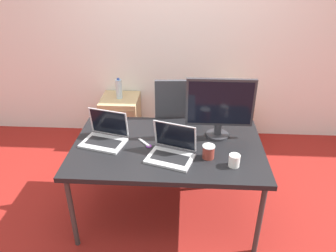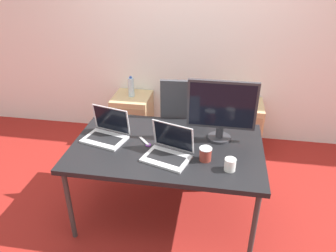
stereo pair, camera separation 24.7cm
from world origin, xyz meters
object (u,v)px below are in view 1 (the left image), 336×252
at_px(monitor, 220,107).
at_px(coffee_cup_brown, 208,152).
at_px(office_chair, 177,134).
at_px(laptop_right, 105,136).
at_px(cabinet_left, 121,119).
at_px(coffee_cup_white, 234,161).
at_px(cabinet_right, 230,122).
at_px(laptop_left, 172,151).
at_px(mouse, 177,139).
at_px(water_bottle, 119,89).

xyz_separation_m(monitor, coffee_cup_brown, (-0.09, -0.33, -0.22)).
height_order(office_chair, coffee_cup_brown, office_chair).
xyz_separation_m(office_chair, laptop_right, (-0.57, -0.68, 0.36)).
height_order(office_chair, cabinet_left, office_chair).
xyz_separation_m(laptop_right, coffee_cup_white, (1.01, -0.28, -0.01)).
relative_size(office_chair, cabinet_right, 1.91).
distance_m(cabinet_right, coffee_cup_white, 1.57).
height_order(cabinet_left, laptop_left, laptop_left).
distance_m(laptop_left, coffee_cup_white, 0.47).
height_order(office_chair, monitor, monitor).
bearing_deg(mouse, cabinet_right, 62.95).
distance_m(office_chair, laptop_right, 0.96).
relative_size(cabinet_right, mouse, 8.63).
xyz_separation_m(cabinet_left, water_bottle, (0.00, 0.00, 0.39)).
height_order(laptop_left, mouse, laptop_left).
bearing_deg(cabinet_right, coffee_cup_white, -96.63).
relative_size(water_bottle, coffee_cup_brown, 2.30).
bearing_deg(coffee_cup_brown, cabinet_right, 75.75).
xyz_separation_m(office_chair, laptop_left, (-0.02, -0.87, 0.36)).
height_order(office_chair, coffee_cup_white, office_chair).
xyz_separation_m(office_chair, monitor, (0.35, -0.54, 0.58)).
bearing_deg(coffee_cup_brown, office_chair, 106.44).
xyz_separation_m(laptop_left, monitor, (0.37, 0.33, 0.22)).
relative_size(cabinet_left, laptop_left, 1.41).
xyz_separation_m(cabinet_left, cabinet_right, (1.31, 0.00, 0.00)).
xyz_separation_m(cabinet_right, monitor, (-0.26, -1.07, 0.70)).
height_order(water_bottle, coffee_cup_white, water_bottle).
relative_size(water_bottle, laptop_left, 0.61).
relative_size(cabinet_right, monitor, 1.01).
bearing_deg(cabinet_left, office_chair, -37.24).
bearing_deg(cabinet_right, water_bottle, 179.90).
bearing_deg(water_bottle, laptop_left, -64.23).
bearing_deg(cabinet_right, mouse, -117.05).
xyz_separation_m(cabinet_left, laptop_left, (0.68, -1.40, 0.48)).
distance_m(office_chair, water_bottle, 0.92).
xyz_separation_m(cabinet_left, mouse, (0.71, -1.17, 0.44)).
xyz_separation_m(laptop_right, coffee_cup_brown, (0.83, -0.19, 0.00)).
bearing_deg(laptop_right, office_chair, 49.83).
height_order(office_chair, cabinet_right, office_chair).
height_order(office_chair, laptop_left, office_chair).
height_order(water_bottle, monitor, monitor).
bearing_deg(monitor, coffee_cup_white, -78.41).
xyz_separation_m(water_bottle, mouse, (0.71, -1.17, 0.05)).
distance_m(water_bottle, monitor, 1.53).
distance_m(cabinet_left, coffee_cup_brown, 1.76).
bearing_deg(coffee_cup_white, cabinet_left, 127.23).
relative_size(cabinet_left, coffee_cup_brown, 5.27).
height_order(cabinet_left, mouse, mouse).
relative_size(laptop_left, mouse, 6.13).
bearing_deg(mouse, coffee_cup_white, -37.76).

